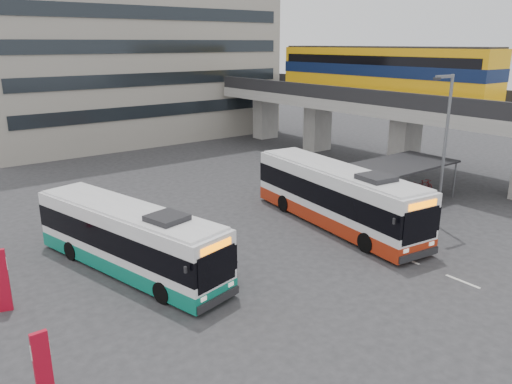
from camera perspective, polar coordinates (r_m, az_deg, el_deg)
ground at (r=25.16m, az=7.72°, el=-6.77°), size 120.00×120.00×0.00m
viaduct at (r=43.68m, az=13.21°, el=11.39°), size 8.00×32.00×9.68m
bike_shelter at (r=32.67m, az=14.63°, el=0.79°), size 10.00×4.00×2.54m
office_block at (r=56.83m, az=-14.85°, el=18.76°), size 30.00×15.00×25.00m
road_markings at (r=25.19m, az=16.67°, el=-7.31°), size 0.15×7.60×0.01m
bus_main at (r=28.37m, az=9.16°, el=-0.50°), size 4.06×12.37×3.59m
bus_teal at (r=23.20m, az=-14.35°, el=-5.22°), size 4.83×11.21×3.24m
pedestrian at (r=21.42m, az=-2.69°, el=-8.26°), size 0.73×0.81×1.85m
lamp_post at (r=28.78m, az=20.69°, el=5.28°), size 1.48×0.32×8.39m
sign_totem_south at (r=15.99m, az=-23.18°, el=-17.98°), size 0.51×0.15×2.35m
sign_totem_mid at (r=21.55m, az=-27.08°, el=-8.91°), size 0.54×0.31×2.55m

